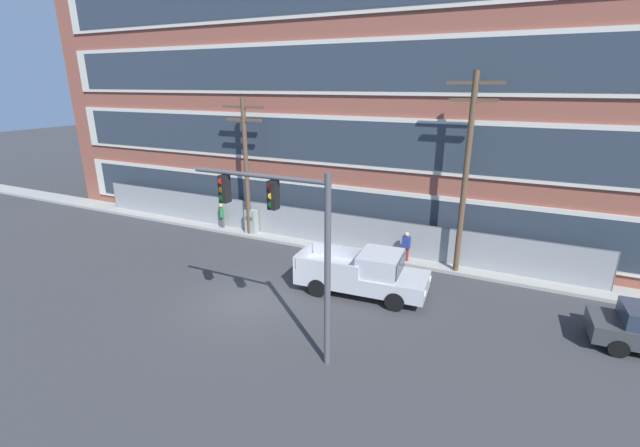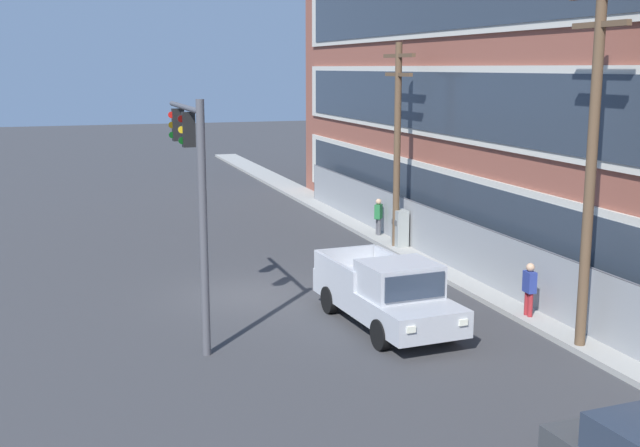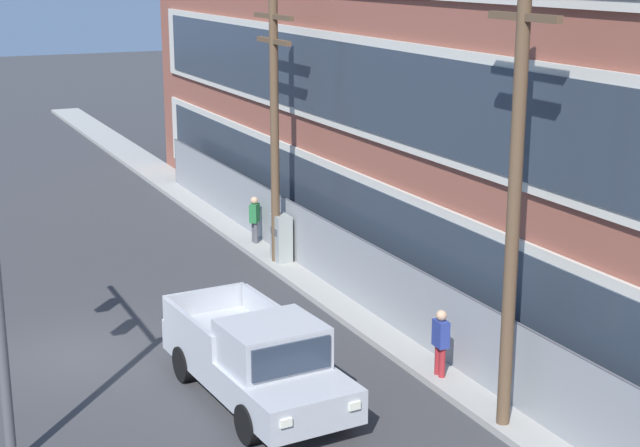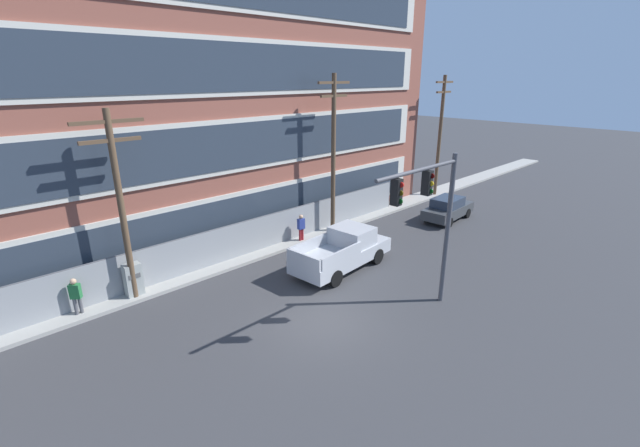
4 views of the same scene
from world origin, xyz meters
TOP-DOWN VIEW (x-y plane):
  - ground_plane at (0.00, 0.00)m, footprint 160.00×160.00m
  - sidewalk_building_side at (0.00, 7.27)m, footprint 80.00×1.67m
  - chain_link_fence at (-1.31, 7.35)m, footprint 30.51×0.06m
  - pickup_truck_silver at (4.21, 2.80)m, footprint 5.76×2.49m
  - utility_pole_near_corner at (-4.55, 6.84)m, footprint 2.68×0.26m
  - utility_pole_midblock at (7.46, 6.71)m, footprint 2.38×0.26m
  - electrical_cabinet at (-4.49, 7.00)m, footprint 0.70×0.49m
  - pedestrian_near_cabinet at (4.97, 6.79)m, footprint 0.41×0.26m
  - pedestrian_by_fence at (-6.71, 7.00)m, footprint 0.46×0.44m

SIDE VIEW (x-z plane):
  - ground_plane at x=0.00m, z-range 0.00..0.00m
  - sidewalk_building_side at x=0.00m, z-range 0.00..0.16m
  - electrical_cabinet at x=-4.49m, z-range 0.00..1.59m
  - pickup_truck_silver at x=4.21m, z-range -0.05..1.93m
  - pedestrian_near_cabinet at x=4.97m, z-range 0.13..1.82m
  - pedestrian_by_fence at x=-6.71m, z-range 0.13..1.82m
  - chain_link_fence at x=-1.31m, z-range 0.02..2.02m
  - utility_pole_near_corner at x=-4.55m, z-range 0.48..8.48m
  - utility_pole_midblock at x=7.46m, z-range 0.46..9.71m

